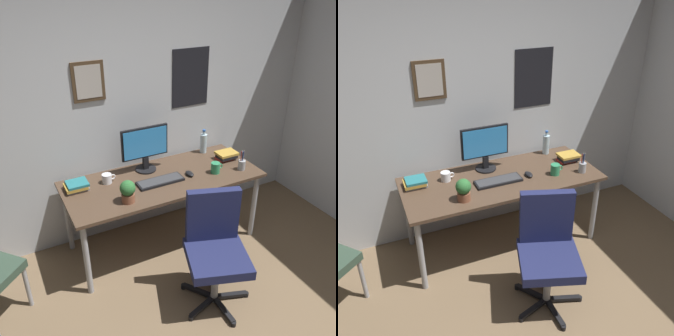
{
  "view_description": "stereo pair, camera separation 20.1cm",
  "coord_description": "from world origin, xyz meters",
  "views": [
    {
      "loc": [
        -1.04,
        -0.91,
        2.39
      ],
      "look_at": [
        0.25,
        1.59,
        0.89
      ],
      "focal_mm": 38.75,
      "sensor_mm": 36.0,
      "label": 1
    },
    {
      "loc": [
        -0.86,
        -0.99,
        2.39
      ],
      "look_at": [
        0.25,
        1.59,
        0.89
      ],
      "focal_mm": 38.75,
      "sensor_mm": 36.0,
      "label": 2
    }
  ],
  "objects": [
    {
      "name": "book_stack_left",
      "position": [
        -0.51,
        1.85,
        0.77
      ],
      "size": [
        0.2,
        0.17,
        0.07
      ],
      "color": "gray",
      "rests_on": "desk"
    },
    {
      "name": "book_stack_right",
      "position": [
        0.99,
        1.74,
        0.78
      ],
      "size": [
        0.21,
        0.16,
        0.08
      ],
      "color": "#B22D28",
      "rests_on": "desk"
    },
    {
      "name": "keyboard",
      "position": [
        0.2,
        1.63,
        0.75
      ],
      "size": [
        0.43,
        0.15,
        0.03
      ],
      "color": "black",
      "rests_on": "desk"
    },
    {
      "name": "coffee_mug_near",
      "position": [
        0.74,
        1.55,
        0.79
      ],
      "size": [
        0.12,
        0.09,
        0.1
      ],
      "color": "#2D8C59",
      "rests_on": "desk"
    },
    {
      "name": "coffee_mug_far",
      "position": [
        -0.23,
        1.84,
        0.78
      ],
      "size": [
        0.13,
        0.09,
        0.09
      ],
      "color": "white",
      "rests_on": "desk"
    },
    {
      "name": "office_chair",
      "position": [
        0.31,
        0.89,
        0.53
      ],
      "size": [
        0.59,
        0.6,
        0.95
      ],
      "color": "#1E234C",
      "rests_on": "ground_plane"
    },
    {
      "name": "pen_cup",
      "position": [
        1.0,
        1.49,
        0.79
      ],
      "size": [
        0.07,
        0.07,
        0.2
      ],
      "color": "#9EA0A5",
      "rests_on": "desk"
    },
    {
      "name": "potted_plant",
      "position": [
        -0.18,
        1.47,
        0.84
      ],
      "size": [
        0.13,
        0.13,
        0.19
      ],
      "color": "brown",
      "rests_on": "desk"
    },
    {
      "name": "monitor",
      "position": [
        0.18,
        1.91,
        0.98
      ],
      "size": [
        0.46,
        0.2,
        0.43
      ],
      "color": "black",
      "rests_on": "desk"
    },
    {
      "name": "wall_back",
      "position": [
        0.0,
        2.15,
        1.3
      ],
      "size": [
        4.4,
        0.1,
        2.6
      ],
      "color": "silver",
      "rests_on": "ground_plane"
    },
    {
      "name": "water_bottle",
      "position": [
        0.88,
        1.99,
        0.84
      ],
      "size": [
        0.07,
        0.07,
        0.25
      ],
      "color": "silver",
      "rests_on": "desk"
    },
    {
      "name": "computer_mouse",
      "position": [
        0.5,
        1.62,
        0.75
      ],
      "size": [
        0.06,
        0.11,
        0.04
      ],
      "color": "black",
      "rests_on": "desk"
    },
    {
      "name": "desk",
      "position": [
        0.25,
        1.69,
        0.67
      ],
      "size": [
        1.82,
        0.75,
        0.74
      ],
      "color": "#4C3828",
      "rests_on": "ground_plane"
    }
  ]
}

